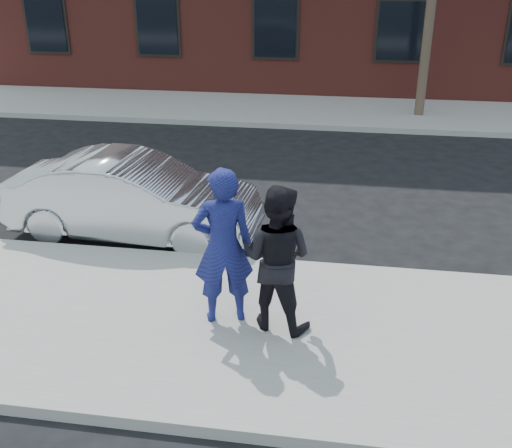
# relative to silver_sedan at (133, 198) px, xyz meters

# --- Properties ---
(ground) EXTENTS (100.00, 100.00, 0.00)m
(ground) POSITION_rel_silver_sedan_xyz_m (0.91, -2.38, -0.69)
(ground) COLOR black
(ground) RESTS_ON ground
(near_sidewalk) EXTENTS (50.00, 3.50, 0.15)m
(near_sidewalk) POSITION_rel_silver_sedan_xyz_m (0.91, -2.63, -0.61)
(near_sidewalk) COLOR gray
(near_sidewalk) RESTS_ON ground
(near_curb) EXTENTS (50.00, 0.10, 0.15)m
(near_curb) POSITION_rel_silver_sedan_xyz_m (0.91, -0.83, -0.61)
(near_curb) COLOR #999691
(near_curb) RESTS_ON ground
(far_sidewalk) EXTENTS (50.00, 3.50, 0.15)m
(far_sidewalk) POSITION_rel_silver_sedan_xyz_m (0.91, 8.87, -0.61)
(far_sidewalk) COLOR gray
(far_sidewalk) RESTS_ON ground
(far_curb) EXTENTS (50.00, 0.10, 0.15)m
(far_curb) POSITION_rel_silver_sedan_xyz_m (0.91, 7.07, -0.61)
(far_curb) COLOR #999691
(far_curb) RESTS_ON ground
(silver_sedan) EXTENTS (4.23, 1.67, 1.37)m
(silver_sedan) POSITION_rel_silver_sedan_xyz_m (0.00, 0.00, 0.00)
(silver_sedan) COLOR #B7BABF
(silver_sedan) RESTS_ON ground
(man_hoodie) EXTENTS (0.84, 0.68, 2.01)m
(man_hoodie) POSITION_rel_silver_sedan_xyz_m (2.03, -2.45, 0.47)
(man_hoodie) COLOR navy
(man_hoodie) RESTS_ON near_sidewalk
(man_peacoat) EXTENTS (1.04, 0.89, 1.84)m
(man_peacoat) POSITION_rel_silver_sedan_xyz_m (2.68, -2.49, 0.38)
(man_peacoat) COLOR black
(man_peacoat) RESTS_ON near_sidewalk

